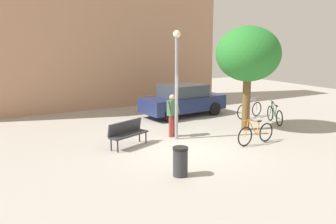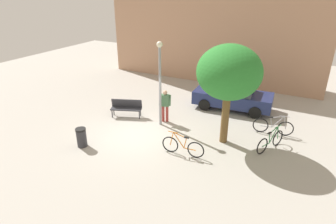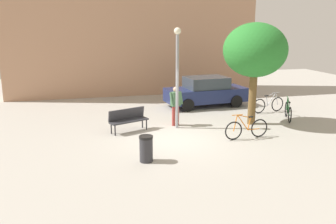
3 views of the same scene
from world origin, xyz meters
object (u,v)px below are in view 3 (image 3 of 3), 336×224
Objects in this scene: park_bench at (128,118)px; bicycle_orange at (246,129)px; bicycle_silver at (269,104)px; lamppost at (177,69)px; trash_bin at (146,149)px; plaza_tree at (255,51)px; person_by_lamppost at (176,103)px; bicycle_green at (288,111)px; parked_car_navy at (206,92)px.

bicycle_orange is (4.18, -2.05, -0.16)m from park_bench.
park_bench is at bearing -167.98° from bicycle_silver.
lamppost is 4.43m from trash_bin.
trash_bin is at bearing -145.02° from bicycle_silver.
bicycle_orange is at bearing 18.49° from trash_bin.
trash_bin is at bearing -148.61° from plaza_tree.
bicycle_orange is (-1.14, -1.83, -2.76)m from plaza_tree.
lamppost is 2.46× the size of park_bench.
person_by_lamppost is 4.33m from trash_bin.
bicycle_green is at bearing -3.88° from person_by_lamppost.
bicycle_orange is at bearing -26.10° from park_bench.
park_bench is 0.93× the size of bicycle_silver.
trash_bin is (-7.06, -4.94, 0.04)m from bicycle_silver.
person_by_lamppost reaches higher than bicycle_green.
bicycle_green is at bearing 0.45° from lamppost.
parked_car_navy is at bearing 126.80° from bicycle_green.
lamppost is 5.73m from bicycle_silver.
bicycle_green is 0.39× the size of parked_car_navy.
person_by_lamppost is at bearing 130.84° from bicycle_orange.
person_by_lamppost is 0.39× the size of parked_car_navy.
plaza_tree reaches higher than parked_car_navy.
bicycle_orange is (2.09, -2.42, -0.58)m from person_by_lamppost.
park_bench is at bearing -142.44° from parked_car_navy.
park_bench is 5.84m from parked_car_navy.
bicycle_orange and bicycle_silver have the same top height.
parked_car_navy is (-2.51, 2.04, 0.39)m from bicycle_silver.
bicycle_green is 1.50m from bicycle_silver.
lamppost reaches higher than parked_car_navy.
bicycle_green is 3.71m from bicycle_orange.
parked_car_navy is at bearing 51.45° from person_by_lamppost.
parked_car_navy is at bearing 37.56° from park_bench.
bicycle_silver is at bearing 12.02° from park_bench.
person_by_lamppost is 3.25m from bicycle_orange.
bicycle_green is at bearing 25.59° from trash_bin.
bicycle_silver reaches higher than trash_bin.
lamppost is 3.36m from plaza_tree.
plaza_tree is (5.33, -0.22, 2.59)m from park_bench.
park_bench is 4.66m from bicycle_orange.
bicycle_silver is 3.26m from parked_car_navy.
trash_bin is at bearing -119.96° from lamppost.
person_by_lamppost is 5.21m from bicycle_silver.
trash_bin is at bearing -154.41° from bicycle_green.
person_by_lamppost is (0.05, 0.39, -1.51)m from lamppost.
person_by_lamppost is 5.22m from bicycle_green.
lamppost is 2.28× the size of bicycle_silver.
park_bench is at bearing 177.66° from plaza_tree.
bicycle_green reaches higher than park_bench.
lamppost reaches higher than bicycle_silver.
bicycle_green is (5.18, -0.35, -0.58)m from person_by_lamppost.
trash_bin is at bearing -161.51° from bicycle_orange.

